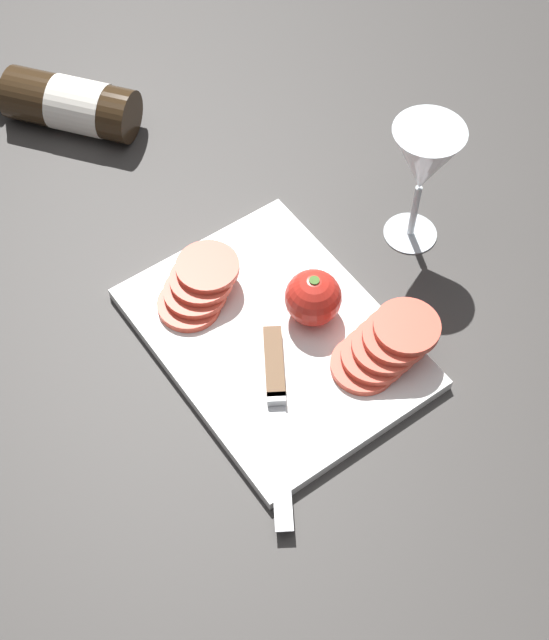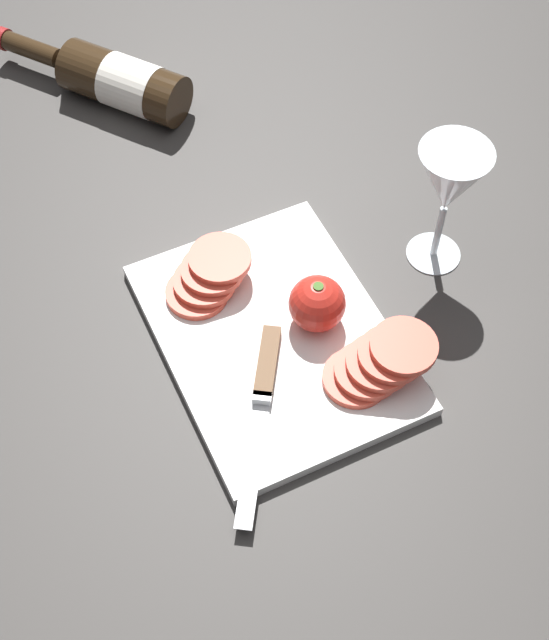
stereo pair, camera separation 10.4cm
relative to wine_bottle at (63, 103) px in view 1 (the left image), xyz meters
The scene contains 8 objects.
ground_plane 0.51m from the wine_bottle, behind, with size 3.00×3.00×0.00m, color #383533.
cutting_board 0.48m from the wine_bottle, behind, with size 0.35×0.26×0.02m.
wine_bottle is the anchor object (origin of this frame).
wine_glass 0.53m from the wine_bottle, 149.16° to the right, with size 0.09×0.09×0.18m.
whole_tomato 0.49m from the wine_bottle, behind, with size 0.07×0.07×0.07m.
knife 0.54m from the wine_bottle, behind, with size 0.22×0.15×0.01m.
tomato_slice_stack_near 0.38m from the wine_bottle, behind, with size 0.09×0.12×0.04m.
tomato_slice_stack_far 0.59m from the wine_bottle, 169.42° to the right, with size 0.08×0.13×0.05m.
Camera 1 is at (-0.46, 0.38, 0.90)m, focal length 50.00 mm.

